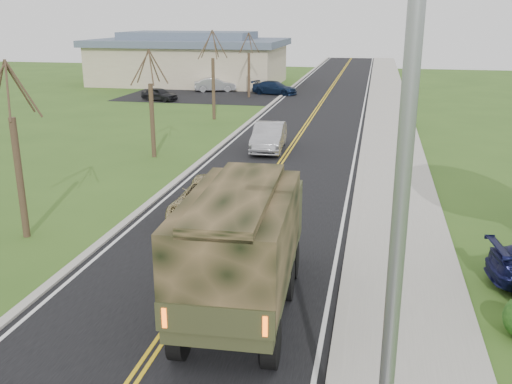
# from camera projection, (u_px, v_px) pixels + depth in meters

# --- Properties ---
(road) EXTENTS (8.00, 120.00, 0.01)m
(road) POSITION_uv_depth(u_px,v_px,m) (317.00, 110.00, 46.62)
(road) COLOR black
(road) RESTS_ON ground
(curb_right) EXTENTS (0.30, 120.00, 0.12)m
(curb_right) POSITION_uv_depth(u_px,v_px,m) (368.00, 111.00, 45.80)
(curb_right) COLOR #9E998E
(curb_right) RESTS_ON ground
(sidewalk_right) EXTENTS (3.20, 120.00, 0.10)m
(sidewalk_right) POSITION_uv_depth(u_px,v_px,m) (390.00, 112.00, 45.46)
(sidewalk_right) COLOR #9E998E
(sidewalk_right) RESTS_ON ground
(curb_left) EXTENTS (0.30, 120.00, 0.10)m
(curb_left) POSITION_uv_depth(u_px,v_px,m) (267.00, 108.00, 47.42)
(curb_left) COLOR #9E998E
(curb_left) RESTS_ON ground
(street_light) EXTENTS (1.65, 0.22, 8.00)m
(street_light) POSITION_uv_depth(u_px,v_px,m) (385.00, 289.00, 6.50)
(street_light) COLOR gray
(street_light) RESTS_ON ground
(bare_tree_a) EXTENTS (1.93, 2.26, 6.08)m
(bare_tree_a) POSITION_uv_depth(u_px,v_px,m) (18.00, 164.00, 19.17)
(bare_tree_a) COLOR #38281C
(bare_tree_a) RESTS_ON ground
(bare_tree_b) EXTENTS (1.83, 2.14, 5.73)m
(bare_tree_b) POSITION_uv_depth(u_px,v_px,m) (152.00, 112.00, 30.43)
(bare_tree_b) COLOR #38281C
(bare_tree_b) RESTS_ON ground
(bare_tree_c) EXTENTS (2.04, 2.39, 6.42)m
(bare_tree_c) POSITION_uv_depth(u_px,v_px,m) (213.00, 81.00, 41.56)
(bare_tree_c) COLOR #38281C
(bare_tree_c) RESTS_ON ground
(bare_tree_d) EXTENTS (1.88, 2.20, 5.91)m
(bare_tree_d) POSITION_uv_depth(u_px,v_px,m) (249.00, 70.00, 52.84)
(bare_tree_d) COLOR #38281C
(bare_tree_d) RESTS_ON ground
(commercial_building) EXTENTS (25.50, 21.50, 5.65)m
(commercial_building) POSITION_uv_depth(u_px,v_px,m) (190.00, 59.00, 63.88)
(commercial_building) COLOR tan
(commercial_building) RESTS_ON ground
(military_truck) EXTENTS (2.74, 7.09, 3.48)m
(military_truck) POSITION_uv_depth(u_px,v_px,m) (243.00, 239.00, 14.39)
(military_truck) COLOR black
(military_truck) RESTS_ON ground
(suv_champagne) EXTENTS (2.60, 5.30, 1.45)m
(suv_champagne) POSITION_uv_depth(u_px,v_px,m) (211.00, 199.00, 21.68)
(suv_champagne) COLOR #9E8C59
(suv_champagne) RESTS_ON ground
(sedan_silver) EXTENTS (1.94, 4.81, 1.55)m
(sedan_silver) POSITION_uv_depth(u_px,v_px,m) (269.00, 137.00, 32.46)
(sedan_silver) COLOR #A2A1A6
(sedan_silver) RESTS_ON ground
(lot_car_dark) EXTENTS (3.72, 2.44, 1.18)m
(lot_car_dark) POSITION_uv_depth(u_px,v_px,m) (159.00, 94.00, 51.31)
(lot_car_dark) COLOR black
(lot_car_dark) RESTS_ON ground
(lot_car_silver) EXTENTS (4.44, 2.76, 1.38)m
(lot_car_silver) POSITION_uv_depth(u_px,v_px,m) (215.00, 85.00, 57.52)
(lot_car_silver) COLOR #B1B2B6
(lot_car_silver) RESTS_ON ground
(lot_car_navy) EXTENTS (4.74, 2.78, 1.29)m
(lot_car_navy) POSITION_uv_depth(u_px,v_px,m) (275.00, 88.00, 55.40)
(lot_car_navy) COLOR #0E1B34
(lot_car_navy) RESTS_ON ground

